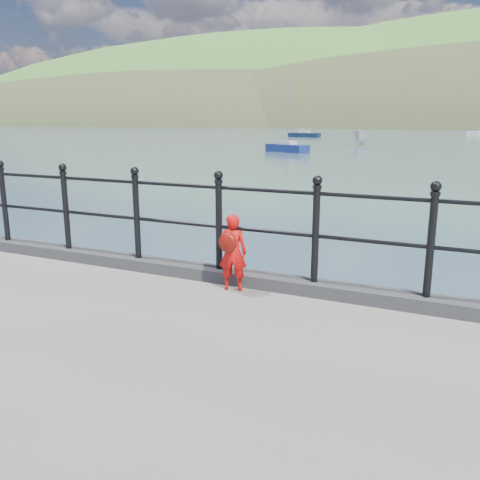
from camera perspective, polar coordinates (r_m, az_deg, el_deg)
The scene contains 7 objects.
ground at distance 6.56m, azimuth 3.18°, elevation -13.18°, with size 600.00×600.00×0.00m, color #2D4251.
kerb at distance 6.02m, azimuth 2.78°, elevation -4.58°, with size 60.00×0.30×0.15m, color #28282B.
railing at distance 5.83m, azimuth 2.86°, elevation 2.44°, with size 18.11×0.11×1.20m.
child at distance 5.80m, azimuth -0.88°, elevation -1.32°, with size 0.37×0.33×0.89m.
launch_white at distance 62.20m, azimuth 13.43°, elevation 11.17°, with size 1.70×4.52×1.75m, color beige.
sailboat_port at distance 46.89m, azimuth 5.31°, elevation 10.20°, with size 4.54×3.18×6.59m.
sailboat_left at distance 86.16m, azimuth 7.21°, elevation 11.60°, with size 5.50×2.37×7.67m.
Camera 1 is at (2.14, -5.46, 2.93)m, focal length 38.00 mm.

